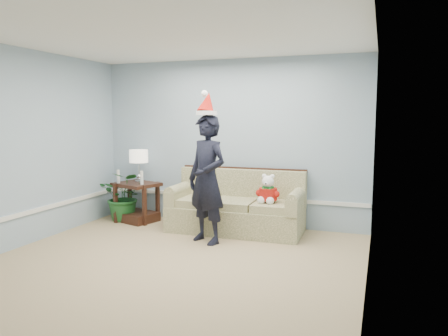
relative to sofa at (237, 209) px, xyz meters
name	(u,v)px	position (x,y,z in m)	size (l,w,h in m)	color
room_shell	(156,155)	(-0.26, -2.07, 1.01)	(4.54, 5.04, 2.74)	tan
wainscot_trim	(125,207)	(-1.44, -0.89, 0.11)	(4.49, 4.99, 0.06)	white
sofa	(237,209)	(0.00, 0.00, 0.00)	(2.07, 0.92, 0.96)	#4C5829
side_table	(137,206)	(-1.79, 0.01, -0.08)	(0.83, 0.76, 0.66)	#3A1E15
table_lamp	(139,158)	(-1.78, 0.07, 0.74)	(0.31, 0.31, 0.55)	silver
candle_pair	(130,178)	(-1.83, -0.13, 0.43)	(0.51, 0.06, 0.22)	silver
houseplant	(125,196)	(-2.01, -0.01, 0.09)	(0.77, 0.66, 0.85)	#1A5423
man	(207,179)	(-0.20, -0.74, 0.56)	(0.66, 0.43, 1.81)	black
santa_hat	(207,104)	(-0.20, -0.73, 1.60)	(0.36, 0.39, 0.34)	white
teddy_bear	(268,192)	(0.53, -0.14, 0.32)	(0.28, 0.31, 0.44)	white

